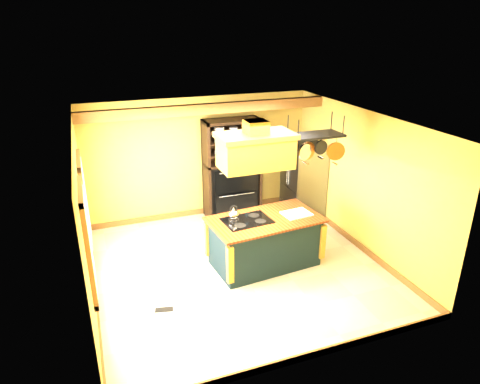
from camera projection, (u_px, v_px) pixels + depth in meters
floor at (238, 267)px, 7.83m from camera, size 5.00×5.00×0.00m
ceiling at (238, 121)px, 6.82m from camera, size 5.00×5.00×0.00m
wall_back at (200, 158)px, 9.50m from camera, size 5.00×0.02×2.70m
wall_front at (309, 274)px, 5.15m from camera, size 5.00×0.02×2.70m
wall_left at (84, 221)px, 6.52m from camera, size 0.02×5.00×2.70m
wall_right at (361, 181)px, 8.12m from camera, size 0.02×5.00×2.70m
ceiling_beam at (208, 109)px, 8.34m from camera, size 5.00×0.15×0.20m
window_near at (88, 241)px, 5.82m from camera, size 0.06×1.06×1.56m
window_far at (85, 203)px, 7.03m from camera, size 0.06×1.06×1.56m
kitchen_island at (264, 241)px, 7.76m from camera, size 2.08×1.28×1.11m
range_hood at (256, 149)px, 7.04m from camera, size 1.27×0.72×0.80m
pot_rack at (315, 142)px, 7.40m from camera, size 1.05×0.48×0.80m
refrigerator at (303, 183)px, 9.56m from camera, size 0.73×0.86×1.69m
hutch at (232, 178)px, 9.68m from camera, size 1.26×0.57×2.23m
floor_register at (164, 310)px, 6.66m from camera, size 0.30×0.18×0.01m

